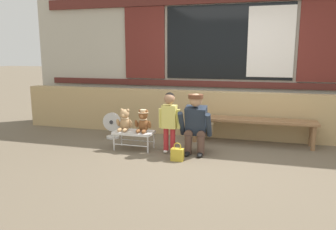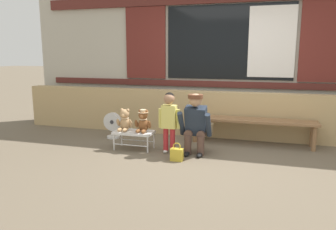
% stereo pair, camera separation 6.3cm
% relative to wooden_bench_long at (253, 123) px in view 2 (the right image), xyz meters
% --- Properties ---
extents(ground_plane, '(60.00, 60.00, 0.00)m').
position_rel_wooden_bench_long_xyz_m(ground_plane, '(-0.54, -1.06, -0.37)').
color(ground_plane, brown).
extents(brick_low_wall, '(8.23, 0.25, 0.85)m').
position_rel_wooden_bench_long_xyz_m(brick_low_wall, '(-0.54, 0.37, 0.05)').
color(brick_low_wall, tan).
rests_on(brick_low_wall, ground).
extents(shop_facade, '(8.40, 0.26, 3.80)m').
position_rel_wooden_bench_long_xyz_m(shop_facade, '(-0.53, 0.88, 1.52)').
color(shop_facade, '#B7B2A3').
rests_on(shop_facade, ground).
extents(wooden_bench_long, '(2.10, 0.40, 0.44)m').
position_rel_wooden_bench_long_xyz_m(wooden_bench_long, '(0.00, 0.00, 0.00)').
color(wooden_bench_long, '#8E6642').
rests_on(wooden_bench_long, ground).
extents(small_display_bench, '(0.64, 0.36, 0.30)m').
position_rel_wooden_bench_long_xyz_m(small_display_bench, '(-1.83, -0.86, -0.11)').
color(small_display_bench, silver).
rests_on(small_display_bench, ground).
extents(teddy_bear_plain, '(0.28, 0.26, 0.36)m').
position_rel_wooden_bench_long_xyz_m(teddy_bear_plain, '(-1.99, -0.86, 0.09)').
color(teddy_bear_plain, tan).
rests_on(teddy_bear_plain, small_display_bench).
extents(teddy_bear_with_hat, '(0.28, 0.27, 0.36)m').
position_rel_wooden_bench_long_xyz_m(teddy_bear_with_hat, '(-1.67, -0.86, 0.10)').
color(teddy_bear_with_hat, brown).
rests_on(teddy_bear_with_hat, small_display_bench).
extents(child_standing, '(0.35, 0.18, 0.96)m').
position_rel_wooden_bench_long_xyz_m(child_standing, '(-1.23, -0.89, 0.22)').
color(child_standing, '#B7282D').
rests_on(child_standing, ground).
extents(adult_crouching, '(0.50, 0.49, 0.95)m').
position_rel_wooden_bench_long_xyz_m(adult_crouching, '(-0.81, -0.80, 0.11)').
color(adult_crouching, brown).
rests_on(adult_crouching, ground).
extents(handbag_on_ground, '(0.18, 0.11, 0.27)m').
position_rel_wooden_bench_long_xyz_m(handbag_on_ground, '(-1.01, -1.23, -0.28)').
color(handbag_on_ground, gold).
rests_on(handbag_on_ground, ground).
extents(floor_fan, '(0.34, 0.24, 0.48)m').
position_rel_wooden_bench_long_xyz_m(floor_fan, '(-2.48, -0.31, -0.13)').
color(floor_fan, silver).
rests_on(floor_fan, ground).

